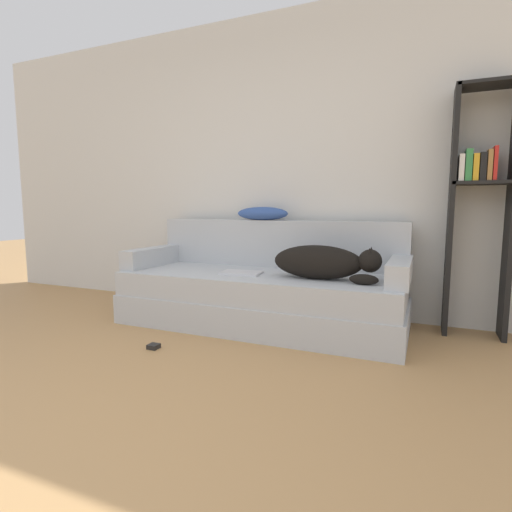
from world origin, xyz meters
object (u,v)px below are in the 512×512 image
throw_pillow (262,214)px  couch (261,299)px  laptop (241,273)px  bookshelf (480,197)px  dog (324,262)px  power_adapter (154,346)px

throw_pillow → couch: bearing=-69.8°
laptop → throw_pillow: throw_pillow is taller
bookshelf → throw_pillow: bearing=-178.8°
dog → throw_pillow: throw_pillow is taller
dog → bookshelf: 1.24m
bookshelf → couch: bearing=-165.9°
laptop → couch: bearing=34.8°
throw_pillow → power_adapter: bearing=-105.6°
laptop → bookshelf: bearing=10.5°
couch → bookshelf: 1.83m
dog → bookshelf: bookshelf is taller
throw_pillow → power_adapter: 1.51m
throw_pillow → dog: bearing=-33.6°
laptop → throw_pillow: (-0.01, 0.47, 0.47)m
dog → laptop: (-0.66, -0.02, -0.12)m
bookshelf → laptop: bearing=-163.6°
couch → power_adapter: bearing=-119.6°
power_adapter → throw_pillow: bearing=74.4°
dog → throw_pillow: 0.88m
dog → laptop: dog is taller
power_adapter → laptop: bearing=64.5°
dog → bookshelf: size_ratio=0.43×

